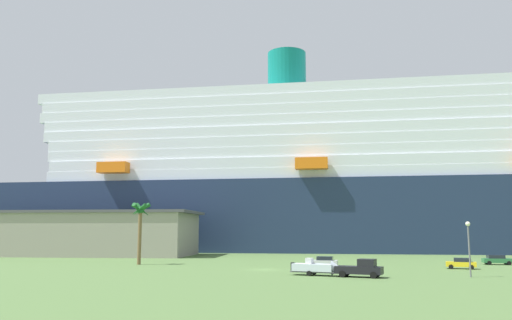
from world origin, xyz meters
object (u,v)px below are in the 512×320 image
street_lamp (469,240)px  parked_car_green_wagon (497,260)px  palm_tree (140,216)px  cruise_ship (402,184)px  parked_car_yellow_taxi (461,263)px  pickup_truck (361,269)px  small_boat_on_trailer (319,268)px  parked_car_silver_sedan (324,261)px

street_lamp → parked_car_green_wagon: (9.53, 24.71, -3.64)m
palm_tree → parked_car_green_wagon: bearing=10.4°
cruise_ship → parked_car_green_wagon: bearing=-78.8°
street_lamp → cruise_ship: bearing=90.2°
palm_tree → street_lamp: size_ratio=1.54×
palm_tree → cruise_ship: bearing=51.1°
palm_tree → street_lamp: palm_tree is taller
cruise_ship → parked_car_yellow_taxi: 62.89m
pickup_truck → cruise_ship: bearing=80.5°
pickup_truck → small_boat_on_trailer: (-5.18, 1.29, -0.08)m
small_boat_on_trailer → parked_car_green_wagon: size_ratio=1.56×
street_lamp → parked_car_green_wagon: 26.73m
palm_tree → street_lamp: 51.03m
small_boat_on_trailer → parked_car_silver_sedan: size_ratio=1.62×
small_boat_on_trailer → parked_car_silver_sedan: small_boat_on_trailer is taller
small_boat_on_trailer → street_lamp: 18.64m
palm_tree → parked_car_yellow_taxi: bearing=-0.1°
pickup_truck → parked_car_yellow_taxi: size_ratio=1.32×
street_lamp → pickup_truck: bearing=-168.7°
pickup_truck → street_lamp: street_lamp is taller
pickup_truck → small_boat_on_trailer: pickup_truck is taller
cruise_ship → palm_tree: size_ratio=25.62×
pickup_truck → parked_car_green_wagon: (22.61, 27.33, -0.21)m
small_boat_on_trailer → street_lamp: size_ratio=1.07×
street_lamp → small_boat_on_trailer: bearing=-175.9°
cruise_ship → pickup_truck: 79.84m
palm_tree → parked_car_yellow_taxi: size_ratio=2.31×
street_lamp → parked_car_silver_sedan: street_lamp is taller
palm_tree → parked_car_green_wagon: palm_tree is taller
cruise_ship → parked_car_green_wagon: size_ratio=57.57×
small_boat_on_trailer → parked_car_silver_sedan: (-0.16, 15.71, -0.13)m
street_lamp → parked_car_green_wagon: bearing=68.9°
parked_car_silver_sedan → small_boat_on_trailer: bearing=-89.4°
pickup_truck → palm_tree: (-35.88, 16.57, 6.95)m
parked_car_silver_sedan → parked_car_green_wagon: 29.80m
cruise_ship → small_boat_on_trailer: bearing=-103.4°
palm_tree → parked_car_silver_sedan: size_ratio=2.32×
parked_car_green_wagon → palm_tree: bearing=-169.6°
pickup_truck → street_lamp: bearing=11.3°
street_lamp → palm_tree: bearing=164.1°
cruise_ship → parked_car_silver_sedan: (-18.16, -59.91, -17.37)m
pickup_truck → street_lamp: 13.77m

